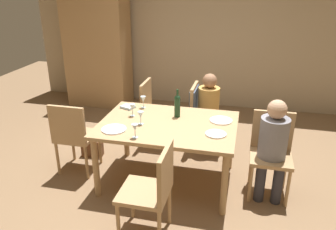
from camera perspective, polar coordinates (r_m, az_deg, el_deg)
ground_plane at (r=4.14m, az=0.00°, el=-10.90°), size 10.00×10.00×0.00m
rear_room_partition at (r=6.22m, az=6.10°, el=13.84°), size 6.40×0.12×2.70m
armoire_cabinet at (r=6.35m, az=-11.77°, el=11.38°), size 1.18×0.62×2.18m
dining_table at (r=3.81m, az=0.00°, el=-2.57°), size 1.52×1.08×0.75m
chair_right_end at (r=3.87m, az=17.00°, el=-5.32°), size 0.44×0.44×0.92m
chair_far_right at (r=4.63m, az=5.29°, el=1.13°), size 0.46×0.44×0.92m
chair_far_left at (r=4.78m, az=-2.41°, el=1.11°), size 0.44×0.44×0.92m
chair_near at (r=3.08m, az=-2.49°, el=-12.00°), size 0.44×0.44×0.92m
chair_left_end at (r=4.19m, az=-15.65°, el=-3.00°), size 0.44×0.44×0.92m
person_woman_host at (r=3.72m, az=17.27°, el=-4.55°), size 0.30×0.35×1.12m
person_man_bearded at (r=4.60m, az=7.15°, el=1.43°), size 0.33×0.29×1.09m
wine_bottle_tall_green at (r=3.90m, az=1.58°, el=1.69°), size 0.07×0.07×0.33m
wine_glass_near_left at (r=3.73m, az=-4.63°, el=-0.04°), size 0.07×0.07×0.15m
wine_glass_centre at (r=4.19m, az=-4.20°, el=2.60°), size 0.07×0.07×0.15m
wine_glass_near_right at (r=3.42m, az=-5.60°, el=-2.20°), size 0.07×0.07×0.15m
wine_glass_far at (r=3.96m, az=-6.03°, el=1.28°), size 0.07×0.07×0.15m
dinner_plate_host at (r=3.66m, az=-9.10°, el=-2.38°), size 0.27×0.27×0.01m
dinner_plate_guest_left at (r=3.88m, az=8.91°, el=-0.90°), size 0.26×0.26×0.01m
dinner_plate_guest_right at (r=3.55m, az=8.06°, el=-3.17°), size 0.22×0.22×0.01m
folded_napkin at (r=4.23m, az=-6.79°, el=1.35°), size 0.19×0.17×0.03m
handbag at (r=4.72m, az=-12.62°, el=-5.44°), size 0.29×0.15×0.22m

